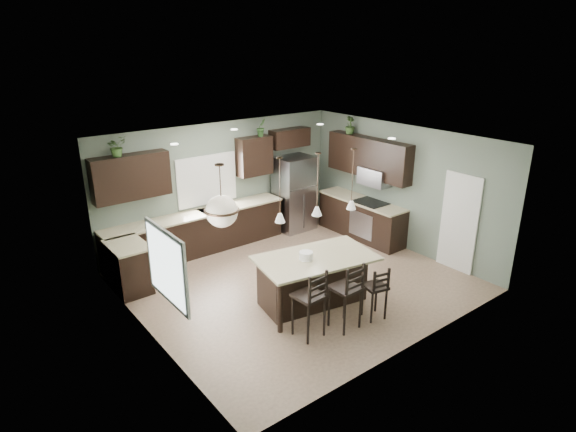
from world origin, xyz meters
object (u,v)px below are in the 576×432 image
at_px(refrigerator, 294,193).
at_px(bar_stool_center, 345,295).
at_px(bar_stool_left, 309,303).
at_px(bar_stool_right, 375,292).
at_px(plant_back_left, 116,146).
at_px(kitchen_island, 315,281).
at_px(serving_dish, 306,256).

xyz_separation_m(refrigerator, bar_stool_center, (-2.12, -3.99, -0.33)).
bearing_deg(bar_stool_left, bar_stool_center, -19.75).
bearing_deg(bar_stool_right, plant_back_left, 133.43).
height_order(refrigerator, bar_stool_right, refrigerator).
bearing_deg(kitchen_island, bar_stool_left, -126.69).
relative_size(refrigerator, bar_stool_right, 1.89).
bearing_deg(bar_stool_center, bar_stool_left, 162.92).
xyz_separation_m(bar_stool_right, plant_back_left, (-2.61, 4.37, 2.11)).
xyz_separation_m(refrigerator, bar_stool_left, (-2.75, -3.81, -0.33)).
bearing_deg(serving_dish, bar_stool_right, -55.67).
height_order(kitchen_island, bar_stool_left, bar_stool_left).
bearing_deg(refrigerator, plant_back_left, 176.12).
height_order(refrigerator, plant_back_left, plant_back_left).
height_order(refrigerator, serving_dish, refrigerator).
bearing_deg(bar_stool_center, refrigerator, 60.95).
relative_size(kitchen_island, bar_stool_center, 1.74).
distance_m(serving_dish, plant_back_left, 4.19).
relative_size(kitchen_island, bar_stool_left, 1.75).
bearing_deg(serving_dish, kitchen_island, -10.37).
distance_m(refrigerator, bar_stool_left, 4.71).
xyz_separation_m(serving_dish, bar_stool_center, (0.08, -0.91, -0.40)).
height_order(bar_stool_left, bar_stool_center, bar_stool_center).
xyz_separation_m(refrigerator, plant_back_left, (-4.13, 0.28, 1.67)).
bearing_deg(kitchen_island, plant_back_left, 132.31).
distance_m(kitchen_island, plant_back_left, 4.54).
relative_size(bar_stool_center, bar_stool_right, 1.22).
height_order(refrigerator, bar_stool_left, refrigerator).
xyz_separation_m(serving_dish, bar_stool_left, (-0.54, -0.73, -0.40)).
height_order(bar_stool_center, plant_back_left, plant_back_left).
distance_m(refrigerator, bar_stool_right, 4.38).
bearing_deg(bar_stool_left, kitchen_island, 39.27).
height_order(bar_stool_right, plant_back_left, plant_back_left).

